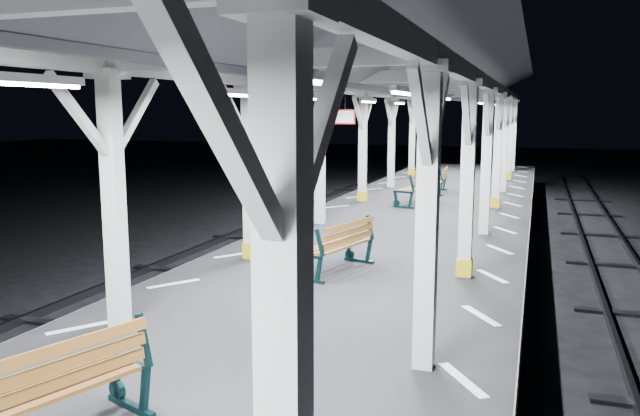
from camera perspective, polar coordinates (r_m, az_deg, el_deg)
The scene contains 10 objects.
ground at distance 9.86m, azimuth -0.51°, elevation -13.84°, with size 120.00×120.00×0.00m, color black.
platform at distance 9.68m, azimuth -0.52°, elevation -11.11°, with size 6.00×50.00×1.00m, color black.
hazard_stripes_left at distance 10.57m, azimuth -13.22°, elevation -6.75°, with size 1.00×48.00×0.01m, color silver.
hazard_stripes_right at distance 9.03m, azimuth 14.49°, elevation -9.51°, with size 1.00×48.00×0.01m, color silver.
track_left at distance 12.34m, azimuth -23.26°, elevation -9.45°, with size 2.20×60.00×0.16m.
canopy at distance 9.11m, azimuth -0.58°, elevation 13.59°, with size 5.40×49.00×4.65m.
bench_near at distance 5.76m, azimuth -24.05°, elevation -15.16°, with size 1.25×1.97×1.01m.
bench_mid at distance 10.91m, azimuth 1.85°, elevation -3.39°, with size 1.04×1.81×0.92m.
bench_far at distance 18.98m, azimuth 9.09°, elevation 1.89°, with size 1.08×1.95×1.00m.
bench_extra at distance 21.79m, azimuth 10.90°, elevation 2.56°, with size 0.71×1.66×0.88m.
Camera 1 is at (3.07, -8.56, 3.81)m, focal length 35.00 mm.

